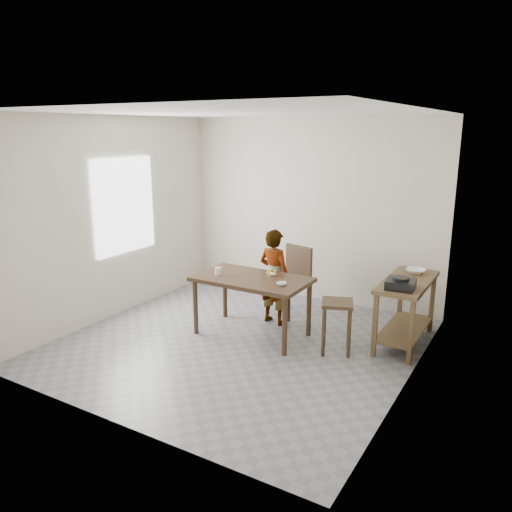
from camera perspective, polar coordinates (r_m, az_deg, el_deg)
The scene contains 17 objects.
floor at distance 6.17m, azimuth -1.92°, elevation -10.02°, with size 4.00×4.00×0.04m, color slate.
ceiling at distance 5.62m, azimuth -2.16°, elevation 16.33°, with size 4.00×4.00×0.04m, color white.
wall_back at distance 7.49m, azimuth 6.33°, elevation 5.24°, with size 4.00×0.04×2.70m, color beige.
wall_front at distance 4.23m, azimuth -16.89°, elevation -2.39°, with size 4.00×0.04×2.70m, color beige.
wall_left at distance 7.02m, azimuth -16.12°, elevation 4.15°, with size 0.04×4.00×2.70m, color beige.
wall_right at distance 4.98m, azimuth 17.98°, elevation 0.01°, with size 0.04×4.00×2.70m, color beige.
window_pane at distance 7.10m, azimuth -14.75°, elevation 5.57°, with size 0.02×1.10×1.30m, color white.
dining_table at distance 6.25m, azimuth -0.47°, elevation -5.75°, with size 1.40×0.80×0.75m, color #392618, non-canonical shape.
prep_counter at distance 6.25m, azimuth 16.70°, elevation -6.14°, with size 0.50×1.20×0.80m, color brown, non-canonical shape.
child at distance 6.55m, azimuth 2.11°, elevation -2.39°, with size 0.47×0.31×1.28m, color silver.
dining_chair at distance 6.91m, azimuth 3.73°, elevation -2.93°, with size 0.46×0.46×0.95m, color #392618, non-canonical shape.
stool at distance 5.88m, azimuth 9.19°, elevation -7.98°, with size 0.35×0.35×0.62m, color #392618, non-canonical shape.
glass_tumbler at distance 6.26m, azimuth -4.36°, elevation -1.73°, with size 0.07×0.07×0.09m, color white.
small_bowl at distance 5.83m, azimuth 2.91°, elevation -3.19°, with size 0.12×0.12×0.04m, color white.
banana at distance 6.22m, azimuth 1.76°, elevation -1.97°, with size 0.16×0.11×0.06m, color yellow, non-canonical shape.
serving_bowl at distance 6.43m, azimuth 17.80°, elevation -1.66°, with size 0.23×0.23×0.06m, color white.
gas_burner at distance 5.77m, azimuth 16.21°, elevation -3.10°, with size 0.31×0.31×0.10m, color black.
Camera 1 is at (3.03, -4.74, 2.52)m, focal length 35.00 mm.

